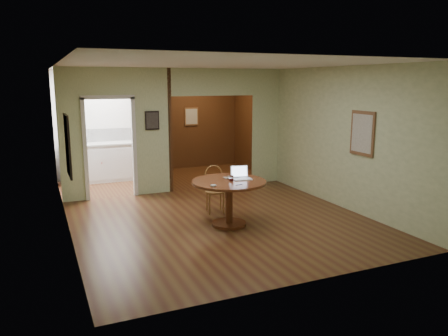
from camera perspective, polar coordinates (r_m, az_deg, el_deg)
name	(u,v)px	position (r m, az deg, el deg)	size (l,w,h in m)	color
floor	(224,223)	(7.64, 0.05, -7.17)	(5.00, 5.00, 0.00)	#472114
room_shell	(151,132)	(10.11, -9.46, 4.68)	(5.20, 7.50, 5.00)	white
dining_table	(229,192)	(7.35, 0.66, -3.20)	(1.25, 1.25, 0.78)	brown
chair	(214,186)	(8.17, -1.25, -2.40)	(0.43, 0.43, 0.87)	olive
open_laptop	(241,175)	(7.45, 2.20, -0.94)	(0.34, 0.32, 0.22)	white
closed_laptop	(234,178)	(7.46, 1.30, -1.31)	(0.32, 0.20, 0.03)	#B9B8BE
mouse	(213,186)	(6.88, -1.39, -2.30)	(0.10, 0.06, 0.04)	white
wine_glass	(231,178)	(7.29, 0.97, -1.29)	(0.09, 0.09, 0.10)	white
pen	(239,185)	(7.02, 1.97, -2.18)	(0.01, 0.01, 0.13)	navy
kitchen_cabinet	(106,162)	(11.13, -15.11, 0.79)	(2.06, 0.60, 0.94)	white
grocery_bag	(138,136)	(11.18, -11.21, 4.12)	(0.26, 0.22, 0.26)	beige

